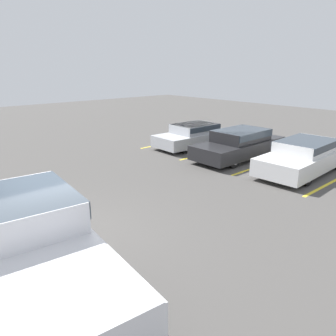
% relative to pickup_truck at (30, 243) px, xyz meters
% --- Properties ---
extents(ground_plane, '(60.00, 60.00, 0.00)m').
position_rel_pickup_truck_xyz_m(ground_plane, '(-1.06, 0.95, -0.88)').
color(ground_plane, '#4C4947').
extents(stall_stripe_a, '(0.12, 4.64, 0.01)m').
position_rel_pickup_truck_xyz_m(stall_stripe_a, '(-7.31, 10.41, -0.87)').
color(stall_stripe_a, yellow).
rests_on(stall_stripe_a, ground_plane).
extents(stall_stripe_b, '(0.12, 4.64, 0.01)m').
position_rel_pickup_truck_xyz_m(stall_stripe_b, '(-4.42, 10.41, -0.87)').
color(stall_stripe_b, yellow).
rests_on(stall_stripe_b, ground_plane).
extents(stall_stripe_c, '(0.12, 4.64, 0.01)m').
position_rel_pickup_truck_xyz_m(stall_stripe_c, '(-1.54, 10.41, -0.87)').
color(stall_stripe_c, yellow).
rests_on(stall_stripe_c, ground_plane).
extents(stall_stripe_d, '(0.12, 4.64, 0.01)m').
position_rel_pickup_truck_xyz_m(stall_stripe_d, '(1.35, 10.41, -0.87)').
color(stall_stripe_d, yellow).
rests_on(stall_stripe_d, ground_plane).
extents(pickup_truck, '(6.30, 2.62, 1.74)m').
position_rel_pickup_truck_xyz_m(pickup_truck, '(0.00, 0.00, 0.00)').
color(pickup_truck, silver).
rests_on(pickup_truck, ground_plane).
extents(parked_sedan_a, '(1.89, 4.28, 1.17)m').
position_rel_pickup_truck_xyz_m(parked_sedan_a, '(-5.85, 10.44, -0.25)').
color(parked_sedan_a, '#B7BABF').
rests_on(parked_sedan_a, ground_plane).
extents(parked_sedan_b, '(1.82, 4.78, 1.29)m').
position_rel_pickup_truck_xyz_m(parked_sedan_b, '(-2.91, 10.38, -0.18)').
color(parked_sedan_b, '#232326').
rests_on(parked_sedan_b, ground_plane).
extents(parked_sedan_c, '(1.99, 4.81, 1.27)m').
position_rel_pickup_truck_xyz_m(parked_sedan_c, '(0.04, 10.57, -0.20)').
color(parked_sedan_c, silver).
rests_on(parked_sedan_c, ground_plane).
extents(traffic_cone, '(0.40, 0.40, 0.48)m').
position_rel_pickup_truck_xyz_m(traffic_cone, '(-4.58, 1.42, -0.66)').
color(traffic_cone, black).
rests_on(traffic_cone, ground_plane).
extents(wheel_stop_curb, '(1.79, 0.20, 0.14)m').
position_rel_pickup_truck_xyz_m(wheel_stop_curb, '(-5.15, 13.25, -0.81)').
color(wheel_stop_curb, '#B7B2A8').
rests_on(wheel_stop_curb, ground_plane).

